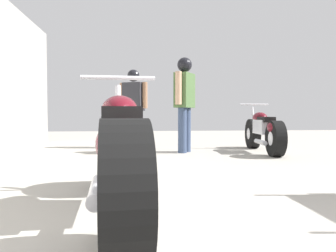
{
  "coord_description": "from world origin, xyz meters",
  "views": [
    {
      "loc": [
        -0.77,
        -0.59,
        0.72
      ],
      "look_at": [
        -0.37,
        3.6,
        0.56
      ],
      "focal_mm": 35.99,
      "sensor_mm": 36.0,
      "label": 1
    }
  ],
  "objects_px": {
    "motorcycle_maroon_cruiser": "(120,153)",
    "mechanic_with_helmet": "(185,96)",
    "mechanic_in_blue": "(133,101)",
    "motorcycle_black_naked": "(264,131)"
  },
  "relations": [
    {
      "from": "motorcycle_maroon_cruiser",
      "to": "mechanic_with_helmet",
      "type": "bearing_deg",
      "value": 74.98
    },
    {
      "from": "motorcycle_maroon_cruiser",
      "to": "mechanic_with_helmet",
      "type": "xyz_separation_m",
      "value": [
        1.01,
        3.76,
        0.6
      ]
    },
    {
      "from": "mechanic_in_blue",
      "to": "motorcycle_maroon_cruiser",
      "type": "bearing_deg",
      "value": -90.82
    },
    {
      "from": "motorcycle_maroon_cruiser",
      "to": "mechanic_in_blue",
      "type": "relative_size",
      "value": 1.4
    },
    {
      "from": "motorcycle_maroon_cruiser",
      "to": "mechanic_with_helmet",
      "type": "relative_size",
      "value": 1.32
    },
    {
      "from": "mechanic_with_helmet",
      "to": "motorcycle_black_naked",
      "type": "bearing_deg",
      "value": -5.29
    },
    {
      "from": "motorcycle_maroon_cruiser",
      "to": "mechanic_in_blue",
      "type": "xyz_separation_m",
      "value": [
        0.07,
        4.72,
        0.53
      ]
    },
    {
      "from": "mechanic_in_blue",
      "to": "mechanic_with_helmet",
      "type": "distance_m",
      "value": 1.34
    },
    {
      "from": "mechanic_in_blue",
      "to": "mechanic_with_helmet",
      "type": "relative_size",
      "value": 0.94
    },
    {
      "from": "motorcycle_maroon_cruiser",
      "to": "mechanic_in_blue",
      "type": "height_order",
      "value": "mechanic_in_blue"
    }
  ]
}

